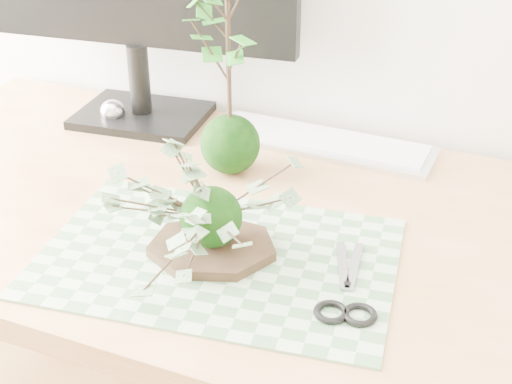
% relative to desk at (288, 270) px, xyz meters
% --- Properties ---
extents(desk, '(1.60, 0.70, 0.74)m').
position_rel_desk_xyz_m(desk, '(0.00, 0.00, 0.00)').
color(desk, tan).
rests_on(desk, ground_plane).
extents(cutting_mat, '(0.54, 0.39, 0.00)m').
position_rel_desk_xyz_m(cutting_mat, '(-0.06, -0.13, 0.09)').
color(cutting_mat, '#507A50').
rests_on(cutting_mat, desk).
extents(stone_dish, '(0.24, 0.24, 0.01)m').
position_rel_desk_xyz_m(stone_dish, '(-0.07, -0.12, 0.10)').
color(stone_dish, black).
rests_on(stone_dish, cutting_mat).
extents(ivy_kokedama, '(0.29, 0.29, 0.18)m').
position_rel_desk_xyz_m(ivy_kokedama, '(-0.07, -0.12, 0.19)').
color(ivy_kokedama, black).
rests_on(ivy_kokedama, stone_dish).
extents(keyboard, '(0.43, 0.14, 0.02)m').
position_rel_desk_xyz_m(keyboard, '(-0.04, 0.28, 0.10)').
color(keyboard, silver).
rests_on(keyboard, desk).
extents(foil_ball, '(0.05, 0.05, 0.05)m').
position_rel_desk_xyz_m(foil_ball, '(-0.45, 0.22, 0.11)').
color(foil_ball, white).
rests_on(foil_ball, desk).
extents(scissors, '(0.09, 0.19, 0.01)m').
position_rel_desk_xyz_m(scissors, '(0.13, -0.16, 0.10)').
color(scissors, '#90919D').
rests_on(scissors, cutting_mat).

